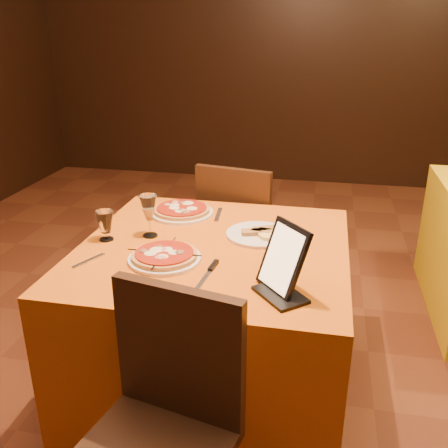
% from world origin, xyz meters
% --- Properties ---
extents(floor, '(6.00, 7.00, 0.01)m').
position_xyz_m(floor, '(0.00, 0.00, -0.01)').
color(floor, '#5E2D19').
rests_on(floor, ground).
extents(wall_back, '(6.00, 0.01, 2.80)m').
position_xyz_m(wall_back, '(0.00, 3.50, 1.40)').
color(wall_back, black).
rests_on(wall_back, floor).
extents(main_table, '(1.10, 1.10, 0.75)m').
position_xyz_m(main_table, '(-0.35, -0.03, 0.38)').
color(main_table, '#C85D0C').
rests_on(main_table, floor).
extents(chair_main_far, '(0.50, 0.50, 0.91)m').
position_xyz_m(chair_main_far, '(-0.35, 0.79, 0.46)').
color(chair_main_far, black).
rests_on(chair_main_far, floor).
extents(pizza_near, '(0.28, 0.28, 0.03)m').
position_xyz_m(pizza_near, '(-0.51, -0.20, 0.77)').
color(pizza_near, white).
rests_on(pizza_near, main_table).
extents(pizza_far, '(0.30, 0.30, 0.03)m').
position_xyz_m(pizza_far, '(-0.59, 0.31, 0.77)').
color(pizza_far, white).
rests_on(pizza_far, main_table).
extents(cutlet_dish, '(0.29, 0.29, 0.03)m').
position_xyz_m(cutlet_dish, '(-0.18, 0.12, 0.76)').
color(cutlet_dish, white).
rests_on(cutlet_dish, main_table).
extents(wine_glass, '(0.07, 0.07, 0.19)m').
position_xyz_m(wine_glass, '(-0.64, 0.02, 0.84)').
color(wine_glass, '#DAB87B').
rests_on(wine_glass, main_table).
extents(water_glass, '(0.08, 0.08, 0.13)m').
position_xyz_m(water_glass, '(-0.81, -0.06, 0.81)').
color(water_glass, white).
rests_on(water_glass, main_table).
extents(tablet, '(0.20, 0.20, 0.23)m').
position_xyz_m(tablet, '(-0.04, -0.33, 0.87)').
color(tablet, black).
rests_on(tablet, main_table).
extents(knife, '(0.04, 0.20, 0.01)m').
position_xyz_m(knife, '(-0.32, -0.30, 0.75)').
color(knife, silver).
rests_on(knife, main_table).
extents(fork_near, '(0.08, 0.15, 0.01)m').
position_xyz_m(fork_near, '(-0.79, -0.27, 0.75)').
color(fork_near, '#B3B2B9').
rests_on(fork_near, main_table).
extents(fork_far, '(0.04, 0.18, 0.01)m').
position_xyz_m(fork_far, '(-0.41, 0.33, 0.75)').
color(fork_far, silver).
rests_on(fork_far, main_table).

